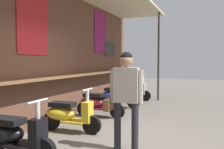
{
  "coord_description": "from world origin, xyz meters",
  "views": [
    {
      "loc": [
        -4.38,
        -1.79,
        1.56
      ],
      "look_at": [
        2.14,
        0.9,
        1.15
      ],
      "focal_mm": 38.36,
      "sensor_mm": 36.0,
      "label": 1
    }
  ],
  "objects_px": {
    "scooter_yellow": "(67,114)",
    "scooter_silver": "(131,90)",
    "scooter_blue": "(117,96)",
    "scooter_black": "(13,135)",
    "shopper_with_handbag": "(125,90)",
    "scooter_maroon": "(98,103)"
  },
  "relations": [
    {
      "from": "scooter_black",
      "to": "scooter_maroon",
      "type": "relative_size",
      "value": 1.0
    },
    {
      "from": "scooter_blue",
      "to": "scooter_black",
      "type": "bearing_deg",
      "value": -91.91
    },
    {
      "from": "scooter_black",
      "to": "scooter_blue",
      "type": "xyz_separation_m",
      "value": [
        4.52,
        -0.0,
        0.0
      ]
    },
    {
      "from": "scooter_maroon",
      "to": "scooter_blue",
      "type": "relative_size",
      "value": 1.0
    },
    {
      "from": "scooter_yellow",
      "to": "scooter_blue",
      "type": "bearing_deg",
      "value": 86.75
    },
    {
      "from": "scooter_yellow",
      "to": "scooter_silver",
      "type": "bearing_deg",
      "value": 86.75
    },
    {
      "from": "scooter_maroon",
      "to": "scooter_blue",
      "type": "bearing_deg",
      "value": 88.11
    },
    {
      "from": "scooter_maroon",
      "to": "shopper_with_handbag",
      "type": "height_order",
      "value": "shopper_with_handbag"
    },
    {
      "from": "scooter_yellow",
      "to": "scooter_silver",
      "type": "xyz_separation_m",
      "value": [
        4.52,
        0.0,
        0.0
      ]
    },
    {
      "from": "scooter_black",
      "to": "scooter_silver",
      "type": "bearing_deg",
      "value": 88.42
    },
    {
      "from": "shopper_with_handbag",
      "to": "scooter_black",
      "type": "bearing_deg",
      "value": -61.93
    },
    {
      "from": "scooter_silver",
      "to": "shopper_with_handbag",
      "type": "xyz_separation_m",
      "value": [
        -5.07,
        -1.53,
        0.66
      ]
    },
    {
      "from": "scooter_black",
      "to": "scooter_silver",
      "type": "height_order",
      "value": "same"
    },
    {
      "from": "scooter_black",
      "to": "scooter_yellow",
      "type": "xyz_separation_m",
      "value": [
        1.55,
        -0.0,
        0.0
      ]
    },
    {
      "from": "scooter_blue",
      "to": "shopper_with_handbag",
      "type": "bearing_deg",
      "value": -68.4
    },
    {
      "from": "scooter_blue",
      "to": "scooter_maroon",
      "type": "bearing_deg",
      "value": -91.91
    },
    {
      "from": "scooter_yellow",
      "to": "scooter_silver",
      "type": "distance_m",
      "value": 4.52
    },
    {
      "from": "scooter_blue",
      "to": "shopper_with_handbag",
      "type": "distance_m",
      "value": 3.89
    },
    {
      "from": "scooter_maroon",
      "to": "scooter_silver",
      "type": "relative_size",
      "value": 1.0
    },
    {
      "from": "scooter_yellow",
      "to": "shopper_with_handbag",
      "type": "bearing_deg",
      "value": -23.06
    },
    {
      "from": "scooter_yellow",
      "to": "scooter_silver",
      "type": "height_order",
      "value": "same"
    },
    {
      "from": "scooter_yellow",
      "to": "scooter_blue",
      "type": "xyz_separation_m",
      "value": [
        2.97,
        0.0,
        0.0
      ]
    }
  ]
}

